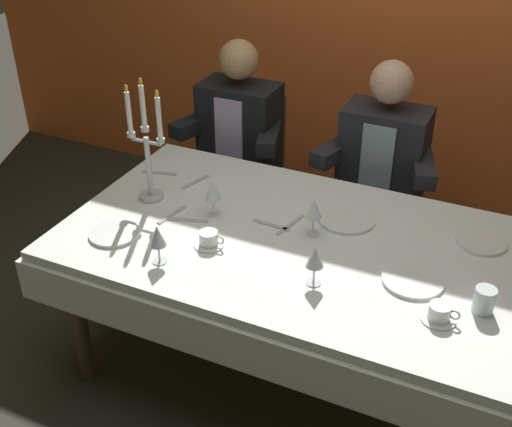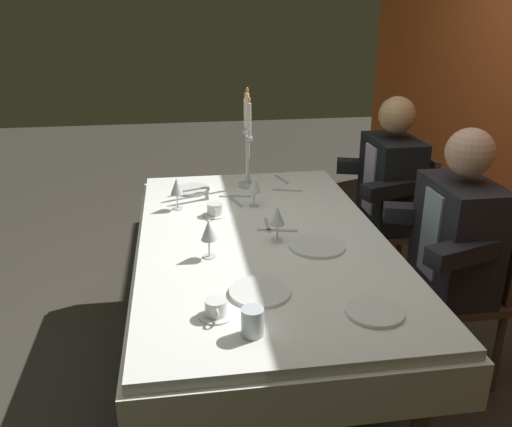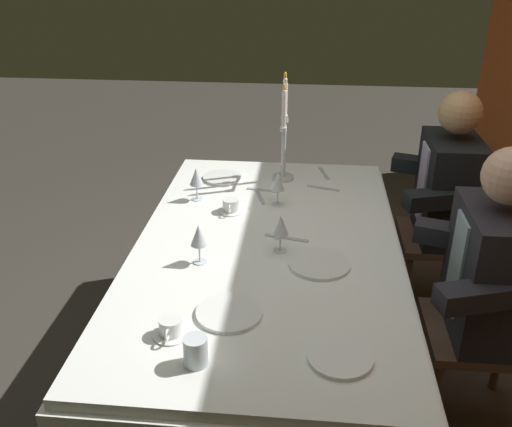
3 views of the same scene
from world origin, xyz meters
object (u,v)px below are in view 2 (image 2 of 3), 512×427
Objects in this scene: coffee_cup_1 at (216,309)px; water_tumbler_0 at (253,322)px; dinner_plate_0 at (260,292)px; wine_glass_1 at (209,232)px; dinner_plate_2 at (192,190)px; seated_diner_0 at (391,182)px; seated_diner_1 at (459,237)px; dinner_plate_1 at (317,246)px; dinner_plate_3 at (375,311)px; candelabra at (248,148)px; coffee_cup_0 at (215,210)px; wine_glass_0 at (254,185)px; wine_glass_3 at (278,216)px; wine_glass_2 at (177,188)px; dining_table at (262,260)px.

water_tumbler_0 is at bearing 39.95° from coffee_cup_1.
dinner_plate_0 is 0.22m from coffee_cup_1.
coffee_cup_1 is (0.46, -0.01, -0.09)m from wine_glass_1.
dinner_plate_0 is 1.21m from dinner_plate_2.
water_tumbler_0 is 1.78m from seated_diner_0.
seated_diner_0 reaches higher than dinner_plate_2.
dinner_plate_0 is 0.18× the size of seated_diner_1.
dinner_plate_3 is at bearing 6.49° from dinner_plate_1.
coffee_cup_0 is (0.41, -0.22, -0.20)m from candelabra.
wine_glass_0 is at bearing 113.73° from coffee_cup_0.
candelabra is at bearing 94.36° from dinner_plate_2.
candelabra is at bearing 172.95° from water_tumbler_0.
coffee_cup_1 is 0.11× the size of seated_diner_0.
dinner_plate_3 is 0.69m from wine_glass_3.
dinner_plate_0 is at bearing 7.43° from coffee_cup_0.
candelabra is 2.72× the size of dinner_plate_2.
dinner_plate_3 is 1.51m from seated_diner_0.
coffee_cup_0 is at bearing -70.19° from seated_diner_0.
candelabra reaches higher than dinner_plate_0.
water_tumbler_0 is (1.47, -0.18, -0.18)m from candelabra.
wine_glass_1 is 1.00× the size of wine_glass_2.
wine_glass_1 is at bearing -134.44° from dinner_plate_3.
wine_glass_1 is 1.72× the size of water_tumbler_0.
coffee_cup_1 is at bearing 6.28° from wine_glass_2.
dinner_plate_1 is at bearing 46.59° from wine_glass_2.
dining_table is 9.32× the size of dinner_plate_2.
candelabra is at bearing 177.69° from dining_table.
candelabra is 3.45× the size of wine_glass_3.
coffee_cup_0 is at bearing 14.25° from dinner_plate_2.
coffee_cup_1 is 1.74m from seated_diner_0.
wine_glass_1 is (0.86, 0.04, 0.11)m from dinner_plate_2.
dining_table is 0.38m from coffee_cup_0.
dinner_plate_1 is 1.51× the size of wine_glass_1.
coffee_cup_1 is at bearing -96.75° from dinner_plate_3.
wine_glass_1 is at bearing -7.22° from coffee_cup_0.
dining_table is at bearing 157.65° from coffee_cup_1.
dinner_plate_3 is at bearing 30.61° from wine_glass_2.
dinner_plate_2 is at bearing -165.75° from coffee_cup_0.
coffee_cup_0 is (-0.29, -0.19, 0.15)m from dining_table.
candelabra is 4.29× the size of coffee_cup_0.
dining_table is 14.70× the size of coffee_cup_1.
dinner_plate_2 is 1.58× the size of coffee_cup_0.
seated_diner_0 reaches higher than dinner_plate_3.
wine_glass_3 is at bearing 163.31° from water_tumbler_0.
dining_table is 0.45m from wine_glass_0.
dinner_plate_0 is 0.18× the size of seated_diner_0.
coffee_cup_0 is (-0.35, -0.25, -0.09)m from wine_glass_3.
wine_glass_1 is 0.33m from wine_glass_3.
dinner_plate_0 is at bearing -117.50° from dinner_plate_3.
seated_diner_0 is (0.00, 1.18, -0.01)m from dinner_plate_2.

